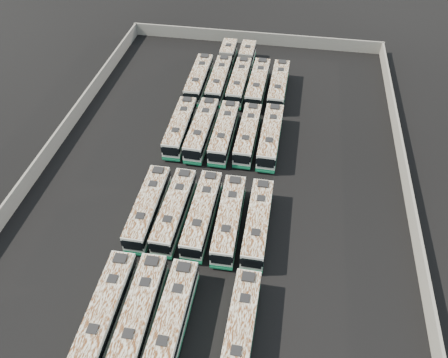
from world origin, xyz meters
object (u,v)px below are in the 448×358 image
bus_front_far_left (106,311)px  bus_midback_center (224,132)px  bus_midfront_left (174,211)px  bus_back_right (258,84)px  bus_midfront_far_left (148,208)px  bus_midback_right (248,134)px  bus_back_left (222,71)px  bus_front_center (171,321)px  bus_midfront_far_right (258,223)px  bus_midback_far_right (270,136)px  bus_front_left (139,315)px  bus_front_far_right (240,331)px  bus_back_far_right (278,86)px  bus_midback_left (202,129)px  bus_back_center (242,72)px  bus_midback_far_left (180,127)px  bus_back_far_left (199,79)px  bus_midfront_right (229,219)px  bus_midfront_center (202,214)px

bus_front_far_left → bus_midback_center: bus_front_far_left is taller
bus_midfront_left → bus_back_right: bus_back_right is taller
bus_midfront_far_left → bus_midback_center: bearing=67.3°
bus_midback_right → bus_back_left: (-6.17, 15.58, 0.02)m
bus_front_center → bus_midfront_far_left: bus_front_center is taller
bus_midfront_far_right → bus_midback_far_right: 15.05m
bus_front_left → bus_front_far_right: bearing=-0.8°
bus_midback_center → bus_midback_far_right: bearing=1.6°
bus_back_far_right → bus_back_left: bearing=162.9°
bus_midfront_far_right → bus_front_left: bearing=-126.3°
bus_midback_left → bus_midback_center: bus_midback_left is taller
bus_back_center → bus_front_center: bearing=-89.7°
bus_midback_far_left → bus_back_far_left: size_ratio=0.97×
bus_midback_right → bus_midfront_left: bearing=-111.8°
bus_front_left → bus_midback_far_right: bus_front_left is taller
bus_midfront_far_right → bus_midback_far_right: bus_midback_far_right is taller
bus_front_left → bus_midback_left: bearing=89.0°
bus_midfront_right → bus_midback_far_left: size_ratio=1.01×
bus_midfront_left → bus_midback_far_right: bus_midback_far_right is taller
bus_midfront_right → bus_front_left: bearing=-117.1°
bus_back_far_left → bus_midfront_right: bearing=-72.0°
bus_midfront_far_left → bus_midback_center: size_ratio=0.99×
bus_midfront_far_left → bus_midfront_far_right: bus_midfront_far_left is taller
bus_midfront_right → bus_back_far_right: 27.86m
bus_front_center → bus_midfront_center: 12.85m
bus_midback_left → bus_back_far_left: bearing=104.7°
bus_front_far_left → bus_back_right: bus_back_right is taller
bus_midback_center → bus_midfront_center: bearing=-89.4°
bus_front_left → bus_midback_right: bus_front_left is taller
bus_midfront_far_right → bus_midfront_far_left: bearing=179.4°
bus_midback_right → bus_back_far_left: bus_back_far_left is taller
bus_midback_center → bus_back_far_right: size_ratio=0.99×
bus_back_right → bus_back_far_right: 3.14m
bus_midback_center → bus_midback_left: bearing=179.1°
bus_back_far_right → bus_midfront_far_right: bearing=-89.1°
bus_midfront_far_left → bus_midback_far_left: (-0.06, 14.91, -0.01)m
bus_front_far_left → bus_midfront_right: 15.57m
bus_front_center → bus_midfront_right: bus_front_center is taller
bus_front_far_left → bus_midfront_center: (6.15, 12.85, -0.02)m
bus_midfront_far_right → bus_back_far_right: size_ratio=0.97×
bus_back_center → bus_midback_right: bearing=-78.6°
bus_front_left → bus_midfront_right: bus_front_left is taller
bus_midfront_far_right → bus_back_far_right: (-0.02, 27.66, 0.04)m
bus_midfront_far_left → bus_midfront_left: (2.98, 0.06, -0.01)m
bus_midfront_center → bus_back_center: bus_midfront_center is taller
bus_midfront_right → bus_back_far_left: (-9.25, 27.49, 0.02)m
bus_midfront_far_right → bus_midback_far_right: size_ratio=0.96×
bus_back_far_left → bus_back_far_right: bus_back_far_left is taller
bus_front_far_right → bus_midfront_left: 15.61m
bus_front_far_right → bus_midback_far_right: size_ratio=0.97×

